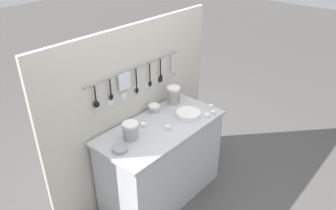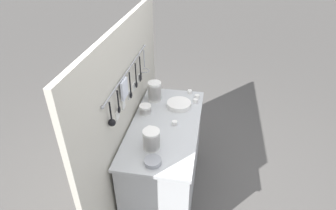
# 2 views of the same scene
# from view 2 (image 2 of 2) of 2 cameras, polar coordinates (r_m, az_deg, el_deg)

# --- Properties ---
(ground_plane) EXTENTS (20.00, 20.00, 0.00)m
(ground_plane) POSITION_cam_2_polar(r_m,az_deg,el_deg) (3.17, -0.51, -16.44)
(ground_plane) COLOR #514F4C
(counter) EXTENTS (1.29, 0.62, 0.86)m
(counter) POSITION_cam_2_polar(r_m,az_deg,el_deg) (2.86, -0.55, -10.78)
(counter) COLOR #B7BABC
(counter) RESTS_ON ground
(back_wall) EXTENTS (2.09, 0.11, 1.77)m
(back_wall) POSITION_cam_2_polar(r_m,az_deg,el_deg) (2.64, -8.02, -2.53)
(back_wall) COLOR beige
(back_wall) RESTS_ON ground
(bowl_stack_tall_left) EXTENTS (0.14, 0.14, 0.21)m
(bowl_stack_tall_left) POSITION_cam_2_polar(r_m,az_deg,el_deg) (2.88, -2.73, 2.80)
(bowl_stack_tall_left) COLOR white
(bowl_stack_tall_left) RESTS_ON counter
(bowl_stack_back_corner) EXTENTS (0.14, 0.14, 0.17)m
(bowl_stack_back_corner) POSITION_cam_2_polar(r_m,az_deg,el_deg) (2.27, -3.38, -7.03)
(bowl_stack_back_corner) COLOR white
(bowl_stack_back_corner) RESTS_ON counter
(bowl_stack_wide_centre) EXTENTS (0.12, 0.12, 0.09)m
(bowl_stack_wide_centre) POSITION_cam_2_polar(r_m,az_deg,el_deg) (2.71, -4.64, -0.89)
(bowl_stack_wide_centre) COLOR white
(bowl_stack_wide_centre) RESTS_ON counter
(plate_stack) EXTENTS (0.24, 0.24, 0.05)m
(plate_stack) POSITION_cam_2_polar(r_m,az_deg,el_deg) (2.81, 2.24, 0.13)
(plate_stack) COLOR white
(plate_stack) RESTS_ON counter
(steel_mixing_bowl) EXTENTS (0.14, 0.14, 0.04)m
(steel_mixing_bowl) POSITION_cam_2_polar(r_m,az_deg,el_deg) (2.19, -3.17, -11.38)
(steel_mixing_bowl) COLOR #93969E
(steel_mixing_bowl) RESTS_ON counter
(cup_back_right) EXTENTS (0.05, 0.05, 0.04)m
(cup_back_right) POSITION_cam_2_polar(r_m,az_deg,el_deg) (2.89, 5.63, 0.85)
(cup_back_right) COLOR white
(cup_back_right) RESTS_ON counter
(cup_centre) EXTENTS (0.05, 0.05, 0.04)m
(cup_centre) POSITION_cam_2_polar(r_m,az_deg,el_deg) (3.04, 4.44, 2.68)
(cup_centre) COLOR white
(cup_centre) RESTS_ON counter
(cup_front_right) EXTENTS (0.05, 0.05, 0.04)m
(cup_front_right) POSITION_cam_2_polar(r_m,az_deg,el_deg) (2.96, 5.92, 1.71)
(cup_front_right) COLOR white
(cup_front_right) RESTS_ON counter
(cup_edge_far) EXTENTS (0.05, 0.05, 0.04)m
(cup_edge_far) POSITION_cam_2_polar(r_m,az_deg,el_deg) (2.50, -3.75, -4.83)
(cup_edge_far) COLOR white
(cup_edge_far) RESTS_ON counter
(cup_edge_near) EXTENTS (0.05, 0.05, 0.04)m
(cup_edge_near) POSITION_cam_2_polar(r_m,az_deg,el_deg) (2.56, 1.37, -3.64)
(cup_edge_near) COLOR white
(cup_edge_near) RESTS_ON counter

